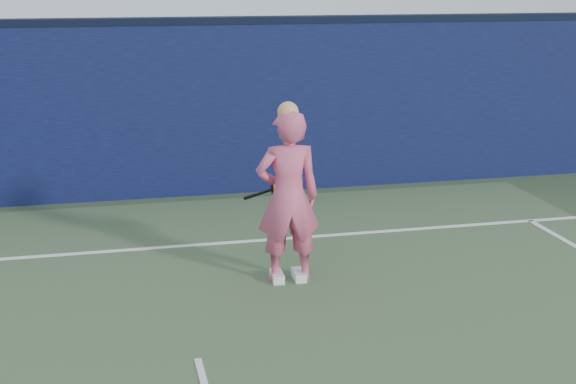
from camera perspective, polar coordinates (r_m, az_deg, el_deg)
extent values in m
cube|color=#0C0E37|center=(11.91, -9.73, 5.62)|extent=(24.00, 0.40, 2.50)
cube|color=black|center=(11.77, -10.02, 11.87)|extent=(24.00, 0.42, 0.10)
imported|color=#D5537A|center=(8.38, 0.00, -0.38)|extent=(0.69, 0.47, 1.86)
sphere|color=tan|center=(8.19, 0.00, 5.69)|extent=(0.22, 0.22, 0.22)
cube|color=white|center=(8.68, 0.78, -5.94)|extent=(0.13, 0.28, 0.10)
cube|color=white|center=(8.64, -0.79, -6.05)|extent=(0.13, 0.28, 0.10)
torus|color=black|center=(8.80, -0.26, 0.38)|extent=(0.33, 0.12, 0.33)
torus|color=#C8CC13|center=(8.80, -0.26, 0.38)|extent=(0.27, 0.09, 0.27)
cylinder|color=beige|center=(8.80, -0.26, 0.38)|extent=(0.27, 0.08, 0.27)
cylinder|color=black|center=(8.80, -1.87, -0.06)|extent=(0.30, 0.04, 0.11)
cylinder|color=black|center=(8.80, -2.77, -0.35)|extent=(0.14, 0.04, 0.07)
cube|color=white|center=(9.78, -8.50, -3.88)|extent=(11.00, 0.08, 0.01)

